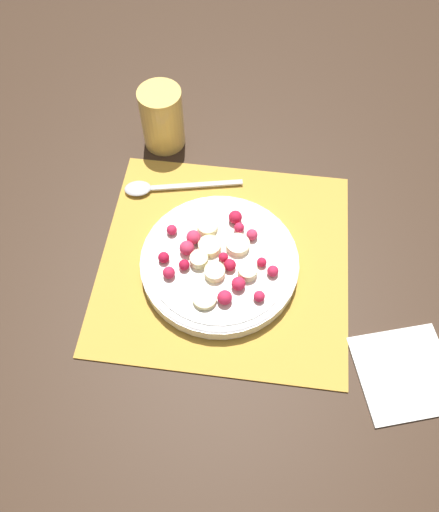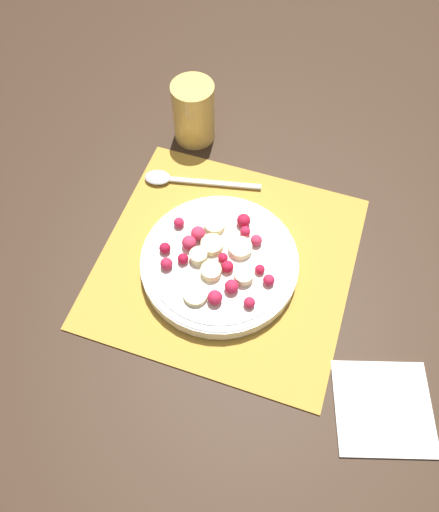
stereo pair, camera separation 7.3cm
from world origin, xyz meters
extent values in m
plane|color=#382619|center=(0.00, 0.00, 0.00)|extent=(3.00, 3.00, 0.00)
cube|color=gold|center=(0.00, 0.00, 0.00)|extent=(0.36, 0.38, 0.01)
cylinder|color=white|center=(0.02, -0.01, 0.02)|extent=(0.23, 0.23, 0.02)
torus|color=white|center=(0.02, -0.01, 0.02)|extent=(0.23, 0.23, 0.01)
cylinder|color=white|center=(0.02, -0.01, 0.03)|extent=(0.21, 0.21, 0.00)
cylinder|color=beige|center=(0.08, -0.02, 0.04)|extent=(0.05, 0.05, 0.01)
cylinder|color=beige|center=(0.04, -0.01, 0.04)|extent=(0.04, 0.04, 0.01)
cylinder|color=beige|center=(0.03, -0.03, 0.04)|extent=(0.04, 0.04, 0.01)
cylinder|color=#F4EAB7|center=(-0.01, 0.02, 0.04)|extent=(0.04, 0.04, 0.01)
cylinder|color=beige|center=(0.04, 0.04, 0.04)|extent=(0.04, 0.04, 0.01)
cylinder|color=beige|center=(-0.03, -0.03, 0.04)|extent=(0.04, 0.04, 0.01)
cylinder|color=beige|center=(0.00, -0.02, 0.04)|extent=(0.04, 0.04, 0.01)
sphere|color=#DB3356|center=(-0.01, -0.05, 0.04)|extent=(0.02, 0.02, 0.02)
sphere|color=red|center=(0.02, 0.00, 0.04)|extent=(0.01, 0.01, 0.01)
sphere|color=red|center=(0.03, 0.01, 0.04)|extent=(0.02, 0.02, 0.02)
sphere|color=red|center=(0.02, 0.06, 0.04)|extent=(0.01, 0.01, 0.01)
sphere|color=#D12347|center=(0.07, 0.06, 0.04)|extent=(0.02, 0.02, 0.02)
sphere|color=#DB3356|center=(0.01, -0.05, 0.04)|extent=(0.02, 0.02, 0.02)
sphere|color=#B21433|center=(0.04, -0.05, 0.04)|extent=(0.02, 0.02, 0.02)
sphere|color=#B21433|center=(0.03, -0.09, 0.04)|extent=(0.02, 0.02, 0.02)
sphere|color=#D12347|center=(0.08, 0.01, 0.04)|extent=(0.02, 0.02, 0.02)
sphere|color=#D12347|center=(0.06, 0.03, 0.04)|extent=(0.02, 0.02, 0.02)
sphere|color=#D12347|center=(-0.04, 0.02, 0.04)|extent=(0.02, 0.02, 0.02)
sphere|color=#D12347|center=(0.03, 0.07, 0.04)|extent=(0.02, 0.02, 0.02)
sphere|color=#DB3356|center=(-0.03, 0.04, 0.04)|extent=(0.02, 0.02, 0.02)
sphere|color=#D12347|center=(-0.02, -0.08, 0.04)|extent=(0.02, 0.02, 0.02)
sphere|color=red|center=(-0.05, 0.01, 0.04)|extent=(0.02, 0.02, 0.02)
sphere|color=#D12347|center=(0.05, -0.07, 0.04)|extent=(0.02, 0.02, 0.02)
cube|color=#B2B2B7|center=(-0.13, -0.06, 0.01)|extent=(0.04, 0.15, 0.00)
ellipsoid|color=#B2B2B7|center=(-0.11, -0.16, 0.01)|extent=(0.04, 0.05, 0.01)
cylinder|color=#F4CC66|center=(-0.23, -0.14, 0.06)|extent=(0.07, 0.07, 0.11)
cube|color=white|center=(0.15, 0.26, 0.00)|extent=(0.16, 0.16, 0.01)
camera|label=1|loc=(0.38, 0.04, 0.66)|focal=35.00mm
camera|label=2|loc=(0.36, 0.11, 0.66)|focal=35.00mm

